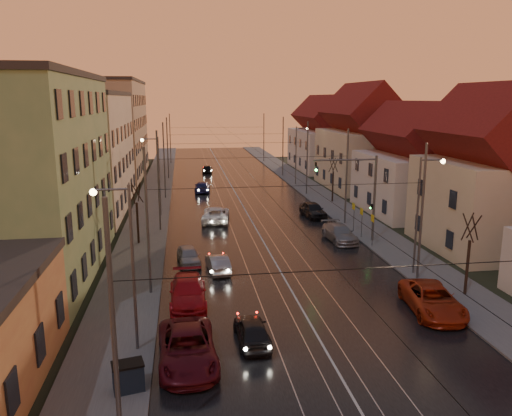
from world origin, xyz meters
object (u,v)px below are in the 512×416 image
parked_left_3 (188,256)px  parked_left_1 (187,348)px  street_lamp_1 (422,204)px  driving_car_0 (252,331)px  traffic_light_mast (363,188)px  street_lamp_0 (125,253)px  driving_car_2 (216,214)px  parked_right_0 (432,300)px  driving_car_4 (207,169)px  street_lamp_2 (156,168)px  driving_car_1 (218,263)px  street_lamp_3 (298,150)px  parked_right_1 (340,233)px  dumpster (128,377)px  driving_car_3 (202,187)px  parked_right_2 (313,210)px  parked_left_2 (188,292)px

parked_left_3 → parked_left_1: bearing=-97.2°
street_lamp_1 → driving_car_0: 15.36m
traffic_light_mast → driving_car_0: traffic_light_mast is taller
street_lamp_0 → driving_car_0: 7.17m
driving_car_2 → parked_right_0: (10.52, -22.63, 0.01)m
driving_car_2 → driving_car_4: driving_car_2 is taller
parked_left_3 → parked_right_0: parked_right_0 is taller
parked_right_0 → street_lamp_1: bearing=78.4°
street_lamp_2 → parked_left_1: (2.64, -29.48, -4.12)m
driving_car_0 → driving_car_1: size_ratio=1.03×
street_lamp_1 → street_lamp_3: size_ratio=1.00×
parked_right_1 → driving_car_4: bearing=98.7°
street_lamp_1 → dumpster: street_lamp_1 is taller
traffic_light_mast → street_lamp_2: bearing=144.9°
traffic_light_mast → parked_right_0: 14.43m
street_lamp_0 → traffic_light_mast: bearing=43.1°
street_lamp_0 → parked_left_1: street_lamp_0 is taller
parked_left_1 → street_lamp_2: bearing=92.7°
street_lamp_3 → driving_car_1: bearing=-111.7°
driving_car_0 → dumpster: bearing=30.7°
dumpster → street_lamp_0: bearing=81.2°
street_lamp_1 → street_lamp_3: 36.00m
driving_car_3 → parked_right_2: 18.58m
driving_car_0 → driving_car_4: (0.68, 57.09, 0.01)m
street_lamp_0 → driving_car_2: (5.67, 24.75, -4.15)m
parked_right_2 → street_lamp_1: bearing=-86.7°
driving_car_1 → driving_car_4: driving_car_4 is taller
street_lamp_3 → parked_left_2: (-15.46, -38.74, -4.15)m
driving_car_1 → driving_car_2: 14.24m
street_lamp_2 → driving_car_0: size_ratio=2.11×
driving_car_1 → parked_right_2: bearing=-131.4°
parked_right_1 → parked_left_3: bearing=-165.7°
driving_car_4 → parked_right_0: size_ratio=0.71×
driving_car_2 → parked_left_3: size_ratio=1.46×
driving_car_1 → parked_left_2: parked_left_2 is taller
dumpster → street_lamp_2: bearing=77.5°
driving_car_2 → parked_right_1: size_ratio=1.12×
driving_car_0 → parked_right_1: size_ratio=0.80×
driving_car_1 → driving_car_3: size_ratio=0.80×
parked_left_2 → parked_right_0: (13.45, -3.15, 0.01)m
driving_car_0 → parked_left_3: (-2.90, 12.44, -0.02)m
driving_car_4 → parked_right_2: size_ratio=0.87×
parked_right_0 → parked_right_2: bearing=99.1°
street_lamp_0 → parked_left_3: 13.49m
driving_car_1 → driving_car_4: (1.59, 46.60, 0.05)m
street_lamp_2 → driving_car_3: (5.02, 12.67, -4.21)m
parked_right_0 → parked_left_1: bearing=-157.8°
street_lamp_3 → parked_left_3: street_lamp_3 is taller
traffic_light_mast → parked_right_1: 4.28m
street_lamp_3 → parked_left_3: bearing=-115.9°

